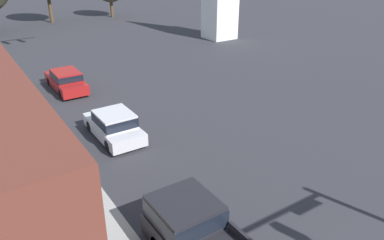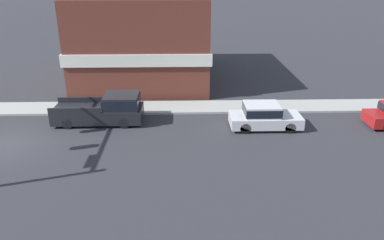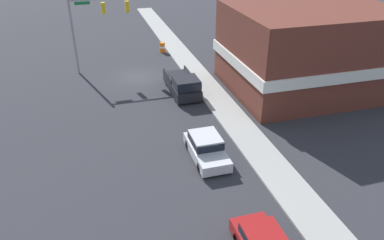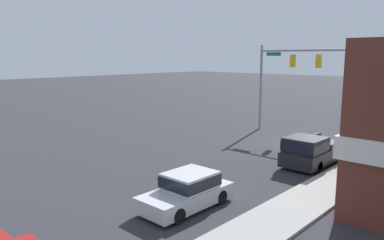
{
  "view_description": "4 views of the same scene",
  "coord_description": "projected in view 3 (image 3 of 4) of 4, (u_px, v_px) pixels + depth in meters",
  "views": [
    {
      "loc": [
        -8.57,
        -2.48,
        9.6
      ],
      "look_at": [
        0.36,
        11.07,
        1.96
      ],
      "focal_mm": 35.0,
      "sensor_mm": 36.0,
      "label": 1
    },
    {
      "loc": [
        19.2,
        9.91,
        9.35
      ],
      "look_at": [
        0.51,
        10.42,
        1.64
      ],
      "focal_mm": 35.0,
      "sensor_mm": 36.0,
      "label": 2
    },
    {
      "loc": [
        4.34,
        34.06,
        13.77
      ],
      "look_at": [
        -1.14,
        15.07,
        2.97
      ],
      "focal_mm": 35.0,
      "sensor_mm": 36.0,
      "label": 3
    },
    {
      "loc": [
        -12.8,
        26.24,
        6.53
      ],
      "look_at": [
        0.95,
        11.33,
        3.08
      ],
      "focal_mm": 35.0,
      "sensor_mm": 36.0,
      "label": 4
    }
  ],
  "objects": [
    {
      "name": "pickup_truck_parked",
      "position": [
        183.0,
        85.0,
        32.44
      ],
      "size": [
        2.14,
        5.6,
        1.87
      ],
      "color": "black",
      "rests_on": "ground"
    },
    {
      "name": "near_signal_assembly",
      "position": [
        97.0,
        16.0,
        35.3
      ],
      "size": [
        8.05,
        0.49,
        7.53
      ],
      "color": "gray",
      "rests_on": "ground"
    },
    {
      "name": "construction_barrel",
      "position": [
        162.0,
        47.0,
        42.75
      ],
      "size": [
        0.63,
        0.63,
        1.14
      ],
      "color": "orange",
      "rests_on": "ground"
    },
    {
      "name": "sidewalk_curb",
      "position": [
        194.0,
        71.0,
        37.73
      ],
      "size": [
        2.4,
        60.0,
        0.14
      ],
      "color": "#9E9E99",
      "rests_on": "ground"
    },
    {
      "name": "corner_brick_building",
      "position": [
        309.0,
        50.0,
        32.52
      ],
      "size": [
        13.77,
        10.92,
        7.21
      ],
      "color": "brown",
      "rests_on": "ground"
    },
    {
      "name": "ground_plane",
      "position": [
        138.0,
        77.0,
        36.38
      ],
      "size": [
        200.0,
        200.0,
        0.0
      ],
      "primitive_type": "plane",
      "color": "#2D2D33"
    },
    {
      "name": "car_lead",
      "position": [
        206.0,
        147.0,
        23.92
      ],
      "size": [
        1.93,
        4.37,
        1.55
      ],
      "color": "black",
      "rests_on": "ground"
    }
  ]
}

